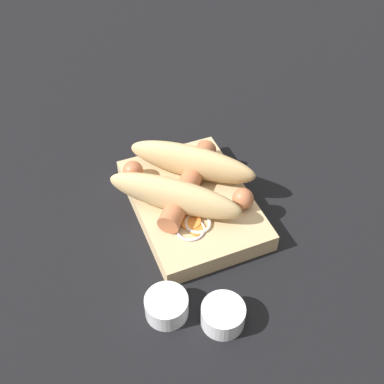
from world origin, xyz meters
TOP-DOWN VIEW (x-y plane):
  - ground_plane at (0.00, 0.00)m, footprint 3.00×3.00m
  - food_tray at (0.00, 0.00)m, footprint 0.23×0.16m
  - bread_roll at (-0.02, -0.01)m, footprint 0.22×0.22m
  - sausage at (-0.01, -0.00)m, footprint 0.15×0.16m
  - pickled_veggies at (0.05, -0.02)m, footprint 0.07×0.05m
  - condiment_cup_near at (0.15, -0.10)m, footprint 0.06×0.06m
  - condiment_cup_far at (0.19, -0.04)m, footprint 0.06×0.06m

SIDE VIEW (x-z plane):
  - ground_plane at x=0.00m, z-range 0.00..0.00m
  - condiment_cup_near at x=0.15m, z-range 0.00..0.03m
  - condiment_cup_far at x=0.19m, z-range 0.00..0.03m
  - food_tray at x=0.00m, z-range 0.00..0.03m
  - pickled_veggies at x=0.05m, z-range 0.03..0.03m
  - sausage at x=-0.01m, z-range 0.03..0.06m
  - bread_roll at x=-0.02m, z-range 0.03..0.08m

